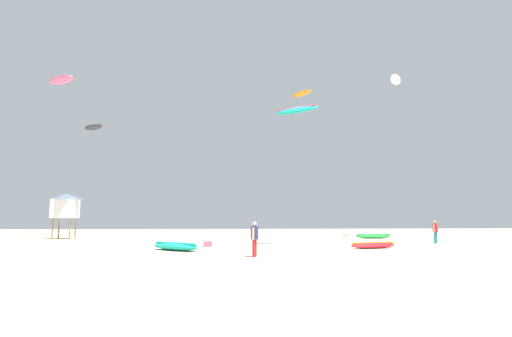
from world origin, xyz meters
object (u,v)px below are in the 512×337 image
(cooler_box, at_px, (137,254))
(kite_aloft_3, at_px, (61,80))
(lifeguard_tower, at_px, (65,205))
(kite_aloft_1, at_px, (396,80))
(kite_grounded_mid, at_px, (373,236))
(kite_aloft_2, at_px, (93,127))
(kite_aloft_5, at_px, (302,94))
(gear_bag, at_px, (208,244))
(person_foreground, at_px, (255,236))
(person_midground, at_px, (435,230))
(kite_aloft_0, at_px, (297,110))
(kite_grounded_near, at_px, (175,247))
(kite_grounded_far, at_px, (373,245))

(cooler_box, relative_size, kite_aloft_3, 0.16)
(lifeguard_tower, distance_m, kite_aloft_1, 35.53)
(kite_grounded_mid, xyz_separation_m, kite_aloft_1, (4.14, 3.37, 16.43))
(kite_aloft_2, distance_m, kite_aloft_5, 27.46)
(gear_bag, bearing_deg, person_foreground, -71.11)
(person_foreground, distance_m, person_midground, 17.43)
(gear_bag, bearing_deg, kite_aloft_0, 9.70)
(lifeguard_tower, bearing_deg, kite_grounded_mid, -1.51)
(person_midground, distance_m, kite_aloft_5, 26.90)
(cooler_box, bearing_deg, kite_aloft_1, 43.75)
(kite_grounded_near, relative_size, kite_grounded_far, 1.05)
(person_foreground, xyz_separation_m, lifeguard_tower, (-16.12, 19.12, 2.05))
(gear_bag, xyz_separation_m, kite_aloft_2, (-16.20, 27.26, 13.56))
(kite_grounded_far, xyz_separation_m, kite_aloft_3, (-25.23, 14.47, 14.95))
(kite_aloft_0, relative_size, kite_aloft_2, 0.96)
(kite_grounded_near, height_order, lifeguard_tower, lifeguard_tower)
(kite_grounded_near, xyz_separation_m, kite_aloft_3, (-13.01, 15.39, 14.91))
(kite_grounded_near, xyz_separation_m, kite_grounded_far, (12.22, 0.92, -0.04))
(kite_grounded_mid, relative_size, gear_bag, 6.32)
(kite_grounded_mid, bearing_deg, cooler_box, -135.29)
(kite_grounded_near, xyz_separation_m, kite_grounded_mid, (16.84, 13.97, -0.03))
(kite_aloft_1, bearing_deg, cooler_box, -136.25)
(kite_aloft_1, height_order, kite_aloft_3, kite_aloft_1)
(gear_bag, bearing_deg, kite_aloft_5, 64.92)
(cooler_box, distance_m, kite_aloft_0, 15.82)
(lifeguard_tower, bearing_deg, person_midground, -16.73)
(cooler_box, bearing_deg, kite_aloft_5, 65.34)
(kite_aloft_2, xyz_separation_m, kite_aloft_3, (1.43, -15.09, 1.42))
(lifeguard_tower, distance_m, kite_aloft_3, 12.17)
(person_foreground, height_order, kite_grounded_far, person_foreground)
(kite_grounded_near, height_order, kite_aloft_1, kite_aloft_1)
(kite_grounded_mid, xyz_separation_m, kite_grounded_far, (-4.61, -13.05, -0.01))
(gear_bag, distance_m, kite_aloft_5, 30.44)
(kite_grounded_mid, bearing_deg, person_midground, -77.76)
(kite_grounded_mid, bearing_deg, kite_aloft_1, 39.11)
(person_midground, xyz_separation_m, kite_aloft_1, (2.33, 11.75, 15.62))
(person_midground, distance_m, kite_grounded_near, 19.49)
(kite_grounded_far, relative_size, gear_bag, 6.17)
(kite_grounded_near, xyz_separation_m, kite_aloft_5, (12.38, 25.91, 17.23))
(kite_grounded_near, distance_m, gear_bag, 3.68)
(person_foreground, xyz_separation_m, cooler_box, (-5.76, 0.32, -0.84))
(person_foreground, bearing_deg, gear_bag, 130.71)
(person_foreground, bearing_deg, kite_grounded_mid, 77.66)
(kite_aloft_3, bearing_deg, cooler_box, -59.16)
(kite_aloft_2, bearing_deg, cooler_box, -69.31)
(kite_grounded_near, height_order, kite_aloft_2, kite_aloft_2)
(gear_bag, relative_size, kite_aloft_3, 0.16)
(cooler_box, bearing_deg, kite_aloft_3, 120.84)
(kite_grounded_near, relative_size, cooler_box, 6.51)
(person_midground, bearing_deg, kite_aloft_2, 15.54)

